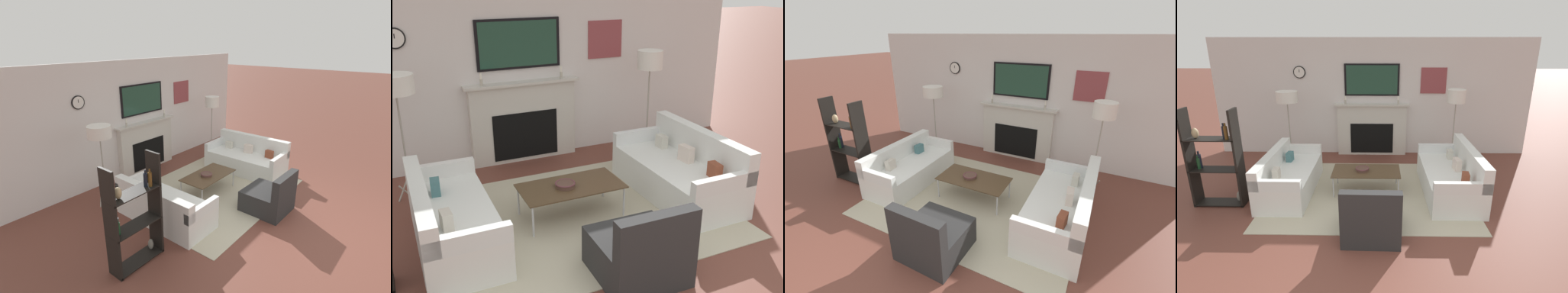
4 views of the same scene
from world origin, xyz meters
The scene contains 9 objects.
fireplace_wall centered at (0.00, 4.51, 1.22)m, with size 7.40×0.28×2.70m.
area_rug centered at (0.00, 2.39, 0.01)m, with size 3.53×2.69×0.01m.
couch_left centered at (-1.45, 2.39, 0.28)m, with size 0.80×1.80×0.75m.
couch_right centered at (1.46, 2.39, 0.30)m, with size 0.88×1.90×0.85m.
armchair centered at (0.07, 1.07, 0.27)m, with size 0.82×0.82×0.82m.
coffee_table centered at (-0.06, 2.44, 0.38)m, with size 1.21×0.63×0.40m.
decorative_bowl centered at (-0.13, 2.43, 0.43)m, with size 0.24×0.24×0.06m.
floor_lamp_left centered at (-1.76, 3.69, 1.49)m, with size 0.44×0.44×1.64m.
floor_lamp_right centered at (1.76, 3.69, 1.51)m, with size 0.38×0.38×1.68m.
Camera 2 is at (-1.92, -2.05, 2.74)m, focal length 42.00 mm.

